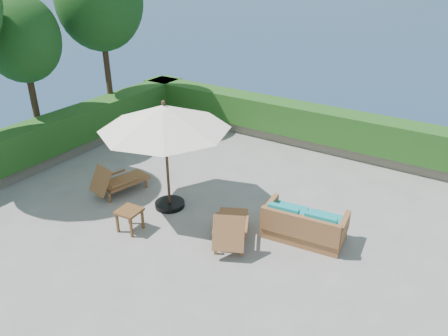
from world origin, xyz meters
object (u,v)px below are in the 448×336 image
Objects in this scene: lounge_right at (231,228)px; wicker_loveseat at (304,226)px; lounge_left at (117,181)px; side_table at (129,214)px; patio_umbrella at (164,118)px.

lounge_right reaches higher than wicker_loveseat.
lounge_left is 2.97× the size of side_table.
wicker_loveseat reaches higher than side_table.
lounge_right reaches higher than side_table.
wicker_loveseat is at bearing 8.71° from patio_umbrella.
patio_umbrella is 3.98m from wicker_loveseat.
lounge_right is at bearing -12.50° from patio_umbrella.
patio_umbrella reaches higher than lounge_left.
patio_umbrella is 2.12× the size of lounge_left.
lounge_left reaches higher than side_table.
lounge_right is (2.11, -0.47, -1.96)m from patio_umbrella.
patio_umbrella reaches higher than wicker_loveseat.
patio_umbrella is 2.92m from lounge_right.
patio_umbrella is at bearing 20.39° from lounge_left.
lounge_right is 1.62m from wicker_loveseat.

